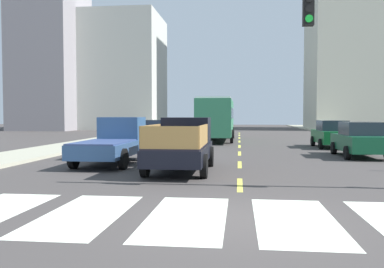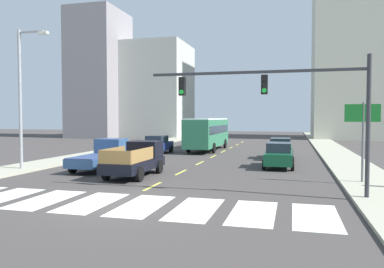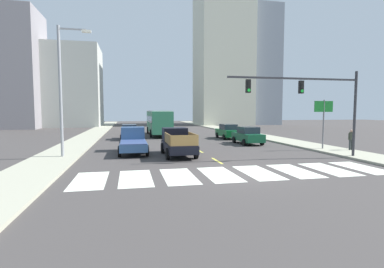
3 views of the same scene
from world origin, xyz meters
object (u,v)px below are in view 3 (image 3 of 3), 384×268
(direction_sign_green, at_px, (324,114))
(pedestrian_waiting, at_px, (351,138))
(sedan_mid, at_px, (228,131))
(pickup_dark, at_px, (133,141))
(sedan_far, at_px, (248,135))
(streetlight_left, at_px, (63,86))
(pickup_stakebed, at_px, (177,142))
(city_bus, at_px, (159,121))
(traffic_signal_gantry, at_px, (317,97))
(sedan_near_left, at_px, (129,132))

(direction_sign_green, xyz_separation_m, pedestrian_waiting, (1.65, -1.28, -1.92))
(sedan_mid, bearing_deg, pickup_dark, -137.90)
(sedan_far, relative_size, sedan_mid, 1.00)
(pickup_dark, relative_size, streetlight_left, 0.58)
(direction_sign_green, bearing_deg, pickup_stakebed, -179.90)
(city_bus, distance_m, traffic_signal_gantry, 23.45)
(sedan_far, distance_m, direction_sign_green, 7.41)
(pickup_stakebed, bearing_deg, city_bus, 88.99)
(traffic_signal_gantry, bearing_deg, sedan_far, 94.96)
(sedan_far, distance_m, pedestrian_waiting, 9.13)
(pickup_dark, bearing_deg, sedan_mid, 39.94)
(sedan_mid, distance_m, pedestrian_waiting, 14.08)
(sedan_near_left, height_order, direction_sign_green, direction_sign_green)
(sedan_far, relative_size, direction_sign_green, 1.05)
(pickup_stakebed, distance_m, sedan_near_left, 13.53)
(pickup_dark, relative_size, sedan_near_left, 1.18)
(pickup_stakebed, bearing_deg, traffic_signal_gantry, -24.16)
(sedan_far, bearing_deg, traffic_signal_gantry, -85.25)
(sedan_mid, height_order, streetlight_left, streetlight_left)
(sedan_near_left, relative_size, direction_sign_green, 1.05)
(traffic_signal_gantry, relative_size, streetlight_left, 1.04)
(city_bus, xyz_separation_m, streetlight_left, (-8.21, -17.78, 3.02))
(pedestrian_waiting, bearing_deg, sedan_mid, -96.54)
(sedan_far, xyz_separation_m, traffic_signal_gantry, (0.83, -9.60, 3.36))
(sedan_near_left, distance_m, direction_sign_green, 20.59)
(sedan_near_left, xyz_separation_m, direction_sign_green, (15.78, -13.05, 2.17))
(pickup_stakebed, relative_size, pickup_dark, 1.00)
(direction_sign_green, distance_m, pedestrian_waiting, 2.84)
(traffic_signal_gantry, height_order, direction_sign_green, traffic_signal_gantry)
(pickup_stakebed, height_order, pickup_dark, same)
(city_bus, relative_size, streetlight_left, 1.20)
(pickup_dark, distance_m, direction_sign_green, 15.74)
(direction_sign_green, distance_m, streetlight_left, 20.24)
(sedan_far, xyz_separation_m, sedan_mid, (-0.07, 5.82, 0.00))
(city_bus, height_order, sedan_mid, city_bus)
(pickup_stakebed, distance_m, streetlight_left, 8.85)
(pickup_stakebed, xyz_separation_m, sedan_mid, (7.90, 11.46, -0.08))
(sedan_near_left, height_order, sedan_mid, same)
(city_bus, xyz_separation_m, sedan_far, (7.64, -12.14, -1.09))
(pickup_stakebed, relative_size, city_bus, 0.48)
(pedestrian_waiting, bearing_deg, streetlight_left, -35.19)
(sedan_far, height_order, streetlight_left, streetlight_left)
(sedan_mid, xyz_separation_m, traffic_signal_gantry, (0.90, -15.42, 3.36))
(city_bus, distance_m, sedan_far, 14.39)
(city_bus, xyz_separation_m, sedan_near_left, (-3.83, -4.72, -1.09))
(pickup_stakebed, height_order, sedan_near_left, pickup_stakebed)
(city_bus, relative_size, sedan_far, 2.45)
(sedan_far, bearing_deg, pedestrian_waiting, -49.45)
(streetlight_left, bearing_deg, sedan_mid, 35.99)
(pickup_dark, bearing_deg, traffic_signal_gantry, -26.73)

